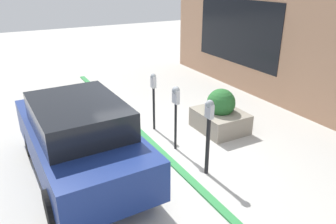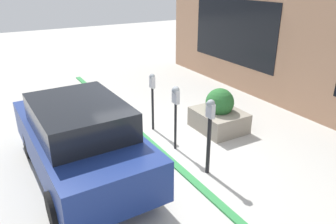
{
  "view_description": "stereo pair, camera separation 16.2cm",
  "coord_description": "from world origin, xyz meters",
  "px_view_note": "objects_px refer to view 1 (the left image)",
  "views": [
    {
      "loc": [
        -5.78,
        3.05,
        3.74
      ],
      "look_at": [
        0.0,
        -0.1,
        0.97
      ],
      "focal_mm": 35.0,
      "sensor_mm": 36.0,
      "label": 1
    },
    {
      "loc": [
        -5.7,
        3.2,
        3.74
      ],
      "look_at": [
        0.0,
        -0.1,
        0.97
      ],
      "focal_mm": 35.0,
      "sensor_mm": 36.0,
      "label": 2
    }
  ],
  "objects_px": {
    "parking_meter_middle": "(154,91)",
    "parked_car_front": "(79,137)",
    "parking_meter_second": "(176,103)",
    "planter_box": "(220,115)",
    "parking_meter_nearest": "(209,126)"
  },
  "relations": [
    {
      "from": "parking_meter_nearest",
      "to": "parking_meter_middle",
      "type": "xyz_separation_m",
      "value": [
        2.36,
        0.02,
        -0.01
      ]
    },
    {
      "from": "parking_meter_second",
      "to": "planter_box",
      "type": "bearing_deg",
      "value": -77.93
    },
    {
      "from": "parking_meter_nearest",
      "to": "parking_meter_second",
      "type": "distance_m",
      "value": 1.19
    },
    {
      "from": "parking_meter_nearest",
      "to": "parking_meter_middle",
      "type": "distance_m",
      "value": 2.36
    },
    {
      "from": "parking_meter_middle",
      "to": "parked_car_front",
      "type": "xyz_separation_m",
      "value": [
        -1.18,
        2.2,
        -0.22
      ]
    },
    {
      "from": "parking_meter_middle",
      "to": "parking_meter_second",
      "type": "bearing_deg",
      "value": 178.48
    },
    {
      "from": "parking_meter_second",
      "to": "parked_car_front",
      "type": "distance_m",
      "value": 2.19
    },
    {
      "from": "parking_meter_middle",
      "to": "planter_box",
      "type": "bearing_deg",
      "value": -119.85
    },
    {
      "from": "parking_meter_nearest",
      "to": "parking_meter_second",
      "type": "relative_size",
      "value": 1.05
    },
    {
      "from": "parking_meter_second",
      "to": "planter_box",
      "type": "height_order",
      "value": "parking_meter_second"
    },
    {
      "from": "parking_meter_nearest",
      "to": "parking_meter_middle",
      "type": "height_order",
      "value": "parking_meter_nearest"
    },
    {
      "from": "parking_meter_second",
      "to": "parked_car_front",
      "type": "xyz_separation_m",
      "value": [
        -0.01,
        2.16,
        -0.32
      ]
    },
    {
      "from": "parking_meter_middle",
      "to": "planter_box",
      "type": "height_order",
      "value": "parking_meter_middle"
    },
    {
      "from": "parking_meter_second",
      "to": "parking_meter_middle",
      "type": "bearing_deg",
      "value": -1.52
    },
    {
      "from": "parked_car_front",
      "to": "parking_meter_second",
      "type": "bearing_deg",
      "value": -91.42
    }
  ]
}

